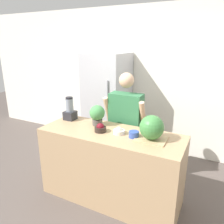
{
  "coord_description": "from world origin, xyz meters",
  "views": [
    {
      "loc": [
        1.12,
        -1.85,
        1.98
      ],
      "look_at": [
        0.0,
        0.36,
        1.18
      ],
      "focal_mm": 35.0,
      "sensor_mm": 36.0,
      "label": 1
    }
  ],
  "objects_px": {
    "bowl_small_blue": "(134,134)",
    "potted_plant": "(97,114)",
    "person": "(126,128)",
    "watermelon": "(152,127)",
    "bowl_cherries": "(100,128)",
    "bowl_cream": "(119,131)",
    "refrigerator": "(107,103)",
    "blender": "(70,110)"
  },
  "relations": [
    {
      "from": "refrigerator",
      "to": "blender",
      "type": "height_order",
      "value": "refrigerator"
    },
    {
      "from": "person",
      "to": "potted_plant",
      "type": "distance_m",
      "value": 0.53
    },
    {
      "from": "refrigerator",
      "to": "person",
      "type": "distance_m",
      "value": 1.0
    },
    {
      "from": "watermelon",
      "to": "bowl_cream",
      "type": "distance_m",
      "value": 0.41
    },
    {
      "from": "bowl_cherries",
      "to": "blender",
      "type": "relative_size",
      "value": 0.44
    },
    {
      "from": "person",
      "to": "bowl_cream",
      "type": "xyz_separation_m",
      "value": [
        0.13,
        -0.51,
        0.16
      ]
    },
    {
      "from": "blender",
      "to": "watermelon",
      "type": "bearing_deg",
      "value": -6.75
    },
    {
      "from": "refrigerator",
      "to": "blender",
      "type": "bearing_deg",
      "value": -90.99
    },
    {
      "from": "bowl_small_blue",
      "to": "refrigerator",
      "type": "bearing_deg",
      "value": 128.91
    },
    {
      "from": "potted_plant",
      "to": "bowl_small_blue",
      "type": "bearing_deg",
      "value": -15.05
    },
    {
      "from": "refrigerator",
      "to": "bowl_cherries",
      "type": "relative_size",
      "value": 12.64
    },
    {
      "from": "watermelon",
      "to": "blender",
      "type": "xyz_separation_m",
      "value": [
        -1.23,
        0.15,
        -0.02
      ]
    },
    {
      "from": "bowl_cherries",
      "to": "potted_plant",
      "type": "relative_size",
      "value": 0.53
    },
    {
      "from": "watermelon",
      "to": "bowl_cream",
      "type": "height_order",
      "value": "watermelon"
    },
    {
      "from": "bowl_cream",
      "to": "bowl_small_blue",
      "type": "relative_size",
      "value": 1.21
    },
    {
      "from": "refrigerator",
      "to": "watermelon",
      "type": "relative_size",
      "value": 6.61
    },
    {
      "from": "bowl_small_blue",
      "to": "potted_plant",
      "type": "xyz_separation_m",
      "value": [
        -0.58,
        0.15,
        0.11
      ]
    },
    {
      "from": "watermelon",
      "to": "bowl_cream",
      "type": "xyz_separation_m",
      "value": [
        -0.4,
        -0.01,
        -0.12
      ]
    },
    {
      "from": "person",
      "to": "blender",
      "type": "bearing_deg",
      "value": -152.84
    },
    {
      "from": "refrigerator",
      "to": "watermelon",
      "type": "distance_m",
      "value": 1.73
    },
    {
      "from": "person",
      "to": "blender",
      "type": "height_order",
      "value": "person"
    },
    {
      "from": "refrigerator",
      "to": "person",
      "type": "relative_size",
      "value": 1.13
    },
    {
      "from": "bowl_cream",
      "to": "blender",
      "type": "distance_m",
      "value": 0.85
    },
    {
      "from": "person",
      "to": "bowl_small_blue",
      "type": "height_order",
      "value": "person"
    },
    {
      "from": "person",
      "to": "potted_plant",
      "type": "relative_size",
      "value": 5.94
    },
    {
      "from": "watermelon",
      "to": "bowl_cherries",
      "type": "distance_m",
      "value": 0.64
    },
    {
      "from": "bowl_small_blue",
      "to": "person",
      "type": "bearing_deg",
      "value": 121.97
    },
    {
      "from": "bowl_cherries",
      "to": "bowl_cream",
      "type": "distance_m",
      "value": 0.23
    },
    {
      "from": "watermelon",
      "to": "bowl_small_blue",
      "type": "height_order",
      "value": "watermelon"
    },
    {
      "from": "potted_plant",
      "to": "refrigerator",
      "type": "bearing_deg",
      "value": 111.6
    },
    {
      "from": "blender",
      "to": "potted_plant",
      "type": "xyz_separation_m",
      "value": [
        0.45,
        -0.01,
        0.02
      ]
    },
    {
      "from": "watermelon",
      "to": "bowl_small_blue",
      "type": "relative_size",
      "value": 2.35
    },
    {
      "from": "bowl_cherries",
      "to": "bowl_cream",
      "type": "relative_size",
      "value": 1.01
    },
    {
      "from": "watermelon",
      "to": "blender",
      "type": "distance_m",
      "value": 1.23
    },
    {
      "from": "potted_plant",
      "to": "person",
      "type": "bearing_deg",
      "value": 56.56
    },
    {
      "from": "bowl_cherries",
      "to": "bowl_cream",
      "type": "bearing_deg",
      "value": 10.63
    },
    {
      "from": "bowl_cherries",
      "to": "bowl_cream",
      "type": "height_order",
      "value": "bowl_cherries"
    },
    {
      "from": "bowl_small_blue",
      "to": "blender",
      "type": "xyz_separation_m",
      "value": [
        -1.03,
        0.17,
        0.1
      ]
    },
    {
      "from": "watermelon",
      "to": "blender",
      "type": "bearing_deg",
      "value": 173.25
    },
    {
      "from": "bowl_cream",
      "to": "bowl_small_blue",
      "type": "xyz_separation_m",
      "value": [
        0.2,
        -0.02,
        0.0
      ]
    },
    {
      "from": "refrigerator",
      "to": "potted_plant",
      "type": "bearing_deg",
      "value": -68.4
    },
    {
      "from": "watermelon",
      "to": "bowl_cherries",
      "type": "height_order",
      "value": "watermelon"
    }
  ]
}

